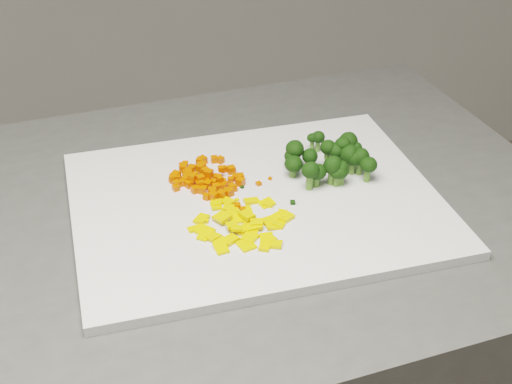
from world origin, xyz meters
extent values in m
cube|color=silver|center=(0.27, 0.50, 0.91)|extent=(0.49, 0.39, 0.01)
cube|color=#E04102|center=(0.25, 0.55, 0.92)|extent=(0.01, 0.01, 0.01)
cube|color=#E04102|center=(0.23, 0.52, 0.92)|extent=(0.01, 0.01, 0.01)
cube|color=#E04102|center=(0.22, 0.53, 0.92)|extent=(0.01, 0.01, 0.01)
cube|color=#E04102|center=(0.20, 0.59, 0.92)|extent=(0.01, 0.01, 0.01)
cube|color=#E04102|center=(0.23, 0.61, 0.92)|extent=(0.01, 0.01, 0.01)
cube|color=#E04102|center=(0.17, 0.57, 0.92)|extent=(0.01, 0.01, 0.01)
cube|color=#E04102|center=(0.23, 0.54, 0.92)|extent=(0.01, 0.01, 0.01)
cube|color=#E04102|center=(0.24, 0.55, 0.92)|extent=(0.01, 0.01, 0.01)
cube|color=#E04102|center=(0.21, 0.57, 0.93)|extent=(0.01, 0.01, 0.01)
cube|color=#E04102|center=(0.18, 0.56, 0.92)|extent=(0.01, 0.01, 0.01)
cube|color=#E04102|center=(0.20, 0.53, 0.92)|extent=(0.01, 0.01, 0.01)
cube|color=#E04102|center=(0.23, 0.55, 0.92)|extent=(0.01, 0.01, 0.01)
cube|color=#E04102|center=(0.21, 0.58, 0.92)|extent=(0.01, 0.01, 0.01)
cube|color=#E04102|center=(0.21, 0.56, 0.93)|extent=(0.01, 0.01, 0.01)
cube|color=#E04102|center=(0.23, 0.57, 0.92)|extent=(0.01, 0.01, 0.01)
cube|color=#E04102|center=(0.26, 0.55, 0.92)|extent=(0.01, 0.01, 0.01)
cube|color=#E04102|center=(0.23, 0.54, 0.92)|extent=(0.01, 0.01, 0.01)
cube|color=#E04102|center=(0.21, 0.59, 0.92)|extent=(0.01, 0.01, 0.01)
cube|color=#E04102|center=(0.20, 0.54, 0.92)|extent=(0.01, 0.01, 0.01)
cube|color=#E04102|center=(0.19, 0.56, 0.92)|extent=(0.01, 0.01, 0.01)
cube|color=#E04102|center=(0.20, 0.54, 0.92)|extent=(0.01, 0.01, 0.01)
cube|color=#E04102|center=(0.23, 0.54, 0.92)|extent=(0.01, 0.01, 0.01)
cube|color=#E04102|center=(0.25, 0.56, 0.92)|extent=(0.01, 0.01, 0.01)
cube|color=#E04102|center=(0.21, 0.53, 0.92)|extent=(0.01, 0.01, 0.01)
cube|color=#E04102|center=(0.21, 0.61, 0.92)|extent=(0.01, 0.01, 0.01)
cube|color=#E04102|center=(0.20, 0.53, 0.92)|extent=(0.01, 0.01, 0.01)
cube|color=#E04102|center=(0.24, 0.58, 0.92)|extent=(0.01, 0.01, 0.01)
cube|color=#E04102|center=(0.25, 0.57, 0.92)|extent=(0.01, 0.01, 0.01)
cube|color=#E04102|center=(0.17, 0.57, 0.92)|extent=(0.01, 0.01, 0.01)
cube|color=#E04102|center=(0.23, 0.54, 0.92)|extent=(0.01, 0.01, 0.01)
cube|color=#E04102|center=(0.21, 0.58, 0.92)|extent=(0.01, 0.01, 0.01)
cube|color=#E04102|center=(0.17, 0.57, 0.92)|extent=(0.01, 0.01, 0.01)
cube|color=#E04102|center=(0.20, 0.55, 0.92)|extent=(0.01, 0.01, 0.01)
cube|color=#E04102|center=(0.18, 0.57, 0.92)|extent=(0.01, 0.01, 0.01)
cube|color=#E04102|center=(0.22, 0.52, 0.92)|extent=(0.01, 0.01, 0.01)
cube|color=#E04102|center=(0.21, 0.52, 0.92)|extent=(0.01, 0.01, 0.01)
cube|color=#E04102|center=(0.23, 0.52, 0.92)|extent=(0.01, 0.01, 0.01)
cube|color=#E04102|center=(0.19, 0.61, 0.92)|extent=(0.01, 0.01, 0.01)
cube|color=#E04102|center=(0.24, 0.55, 0.92)|extent=(0.01, 0.01, 0.01)
cube|color=#E04102|center=(0.22, 0.61, 0.92)|extent=(0.01, 0.01, 0.01)
cube|color=#E04102|center=(0.20, 0.55, 0.92)|extent=(0.01, 0.01, 0.01)
cube|color=#E04102|center=(0.22, 0.56, 0.92)|extent=(0.01, 0.01, 0.01)
cube|color=#E04102|center=(0.18, 0.58, 0.92)|extent=(0.01, 0.01, 0.01)
cube|color=#E04102|center=(0.19, 0.54, 0.92)|extent=(0.01, 0.01, 0.01)
cube|color=#E04102|center=(0.17, 0.56, 0.92)|extent=(0.01, 0.01, 0.01)
cube|color=#E04102|center=(0.24, 0.61, 0.92)|extent=(0.01, 0.01, 0.01)
cube|color=#E04102|center=(0.22, 0.55, 0.92)|extent=(0.01, 0.01, 0.01)
cube|color=#E04102|center=(0.23, 0.55, 0.92)|extent=(0.01, 0.01, 0.01)
cube|color=#E04102|center=(0.17, 0.55, 0.92)|extent=(0.01, 0.01, 0.01)
cube|color=#E04102|center=(0.25, 0.54, 0.92)|extent=(0.01, 0.01, 0.01)
cube|color=#E04102|center=(0.18, 0.56, 0.92)|extent=(0.01, 0.01, 0.01)
cube|color=#E04102|center=(0.19, 0.58, 0.92)|extent=(0.01, 0.01, 0.01)
cube|color=#E04102|center=(0.18, 0.59, 0.92)|extent=(0.01, 0.01, 0.01)
cube|color=#E04102|center=(0.20, 0.56, 0.93)|extent=(0.01, 0.01, 0.01)
cube|color=#E04102|center=(0.21, 0.61, 0.92)|extent=(0.01, 0.01, 0.01)
cube|color=#E04102|center=(0.21, 0.56, 0.93)|extent=(0.01, 0.01, 0.01)
cube|color=#E04102|center=(0.23, 0.58, 0.92)|extent=(0.01, 0.01, 0.01)
cube|color=#E04102|center=(0.22, 0.52, 0.92)|extent=(0.01, 0.01, 0.01)
cube|color=#E04102|center=(0.18, 0.55, 0.92)|extent=(0.01, 0.01, 0.01)
cube|color=#E04102|center=(0.21, 0.55, 0.92)|extent=(0.01, 0.01, 0.01)
cube|color=#E04102|center=(0.20, 0.52, 0.92)|extent=(0.01, 0.01, 0.01)
cube|color=#E04102|center=(0.24, 0.53, 0.92)|extent=(0.01, 0.01, 0.01)
cube|color=#E04102|center=(0.18, 0.60, 0.92)|extent=(0.01, 0.01, 0.01)
cube|color=#E04102|center=(0.21, 0.57, 0.92)|extent=(0.01, 0.01, 0.01)
cube|color=#E04102|center=(0.19, 0.58, 0.92)|extent=(0.01, 0.01, 0.01)
cube|color=#E04102|center=(0.21, 0.51, 0.92)|extent=(0.01, 0.01, 0.01)
cube|color=#E04102|center=(0.17, 0.58, 0.92)|extent=(0.01, 0.01, 0.01)
cube|color=#E04102|center=(0.17, 0.57, 0.92)|extent=(0.01, 0.01, 0.01)
cube|color=#E04102|center=(0.21, 0.54, 0.92)|extent=(0.01, 0.01, 0.01)
cube|color=#E04102|center=(0.24, 0.53, 0.92)|extent=(0.01, 0.01, 0.01)
cube|color=#E04102|center=(0.20, 0.56, 0.92)|extent=(0.01, 0.01, 0.01)
cube|color=yellow|center=(0.23, 0.44, 0.92)|extent=(0.02, 0.02, 0.01)
cube|color=yellow|center=(0.23, 0.50, 0.91)|extent=(0.02, 0.02, 0.01)
cube|color=yellow|center=(0.21, 0.42, 0.91)|extent=(0.02, 0.02, 0.01)
cube|color=yellow|center=(0.29, 0.46, 0.92)|extent=(0.02, 0.02, 0.01)
cube|color=yellow|center=(0.28, 0.44, 0.91)|extent=(0.02, 0.02, 0.01)
cube|color=yellow|center=(0.20, 0.42, 0.91)|extent=(0.02, 0.02, 0.01)
cube|color=yellow|center=(0.18, 0.45, 0.91)|extent=(0.02, 0.01, 0.00)
cube|color=yellow|center=(0.19, 0.43, 0.91)|extent=(0.03, 0.03, 0.01)
cube|color=yellow|center=(0.21, 0.50, 0.92)|extent=(0.02, 0.02, 0.01)
cube|color=yellow|center=(0.23, 0.49, 0.91)|extent=(0.02, 0.02, 0.01)
cube|color=yellow|center=(0.26, 0.50, 0.91)|extent=(0.02, 0.01, 0.01)
cube|color=yellow|center=(0.19, 0.45, 0.91)|extent=(0.03, 0.03, 0.01)
cube|color=yellow|center=(0.26, 0.41, 0.91)|extent=(0.02, 0.02, 0.01)
cube|color=yellow|center=(0.28, 0.45, 0.92)|extent=(0.02, 0.02, 0.01)
cube|color=yellow|center=(0.22, 0.44, 0.92)|extent=(0.02, 0.02, 0.01)
cube|color=yellow|center=(0.25, 0.44, 0.92)|extent=(0.02, 0.02, 0.01)
cube|color=yellow|center=(0.23, 0.46, 0.91)|extent=(0.02, 0.02, 0.01)
cube|color=yellow|center=(0.27, 0.45, 0.91)|extent=(0.02, 0.02, 0.01)
cube|color=yellow|center=(0.20, 0.41, 0.92)|extent=(0.02, 0.02, 0.01)
cube|color=yellow|center=(0.21, 0.50, 0.91)|extent=(0.01, 0.02, 0.01)
cube|color=yellow|center=(0.23, 0.48, 0.91)|extent=(0.02, 0.02, 0.01)
cube|color=yellow|center=(0.23, 0.44, 0.92)|extent=(0.02, 0.02, 0.01)
cube|color=yellow|center=(0.26, 0.41, 0.91)|extent=(0.02, 0.02, 0.01)
cube|color=yellow|center=(0.23, 0.41, 0.91)|extent=(0.02, 0.03, 0.00)
cube|color=yellow|center=(0.28, 0.49, 0.91)|extent=(0.02, 0.02, 0.01)
cube|color=yellow|center=(0.24, 0.46, 0.92)|extent=(0.02, 0.02, 0.01)
cube|color=yellow|center=(0.25, 0.44, 0.92)|extent=(0.02, 0.01, 0.01)
cube|color=yellow|center=(0.27, 0.44, 0.91)|extent=(0.02, 0.02, 0.01)
cube|color=yellow|center=(0.28, 0.48, 0.91)|extent=(0.02, 0.02, 0.01)
cube|color=yellow|center=(0.25, 0.40, 0.92)|extent=(0.02, 0.02, 0.01)
cube|color=yellow|center=(0.24, 0.46, 0.91)|extent=(0.03, 0.03, 0.00)
cube|color=yellow|center=(0.18, 0.43, 0.91)|extent=(0.02, 0.02, 0.01)
cube|color=yellow|center=(0.26, 0.40, 0.91)|extent=(0.02, 0.02, 0.01)
cube|color=yellow|center=(0.24, 0.43, 0.91)|extent=(0.02, 0.02, 0.01)
cube|color=yellow|center=(0.25, 0.48, 0.91)|extent=(0.01, 0.01, 0.01)
cube|color=yellow|center=(0.29, 0.45, 0.92)|extent=(0.02, 0.02, 0.01)
cube|color=yellow|center=(0.24, 0.42, 0.91)|extent=(0.03, 0.03, 0.00)
cube|color=yellow|center=(0.19, 0.47, 0.92)|extent=(0.02, 0.02, 0.01)
cube|color=yellow|center=(0.21, 0.46, 0.92)|extent=(0.03, 0.03, 0.01)
cube|color=#E04102|center=(0.24, 0.49, 0.92)|extent=(0.01, 0.01, 0.01)
cube|color=black|center=(0.31, 0.48, 0.91)|extent=(0.01, 0.01, 0.00)
cube|color=#E04102|center=(0.30, 0.54, 0.91)|extent=(0.01, 0.01, 0.00)
cube|color=#E04102|center=(0.24, 0.47, 0.91)|extent=(0.01, 0.01, 0.00)
cube|color=yellow|center=(0.24, 0.50, 0.91)|extent=(0.01, 0.01, 0.00)
cube|color=yellow|center=(0.27, 0.44, 0.91)|extent=(0.01, 0.01, 0.00)
cube|color=#E04102|center=(0.24, 0.48, 0.92)|extent=(0.01, 0.01, 0.01)
cube|color=yellow|center=(0.19, 0.47, 0.91)|extent=(0.01, 0.01, 0.00)
cube|color=black|center=(0.25, 0.53, 0.91)|extent=(0.01, 0.01, 0.00)
cube|color=#E04102|center=(0.28, 0.54, 0.91)|extent=(0.01, 0.01, 0.00)
camera|label=1|loc=(0.08, -0.25, 1.43)|focal=50.00mm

